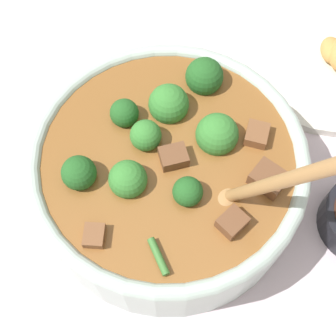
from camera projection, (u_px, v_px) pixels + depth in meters
The scene contains 3 objects.
ground_plane at pixel (168, 190), 0.54m from camera, with size 4.00×4.00×0.00m, color silver.
stew_bowl at pixel (169, 170), 0.49m from camera, with size 0.28×0.31×0.28m.
food_plate at pixel (327, 56), 0.62m from camera, with size 0.24×0.24×0.04m.
Camera 1 is at (-0.17, -0.14, 0.49)m, focal length 50.00 mm.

